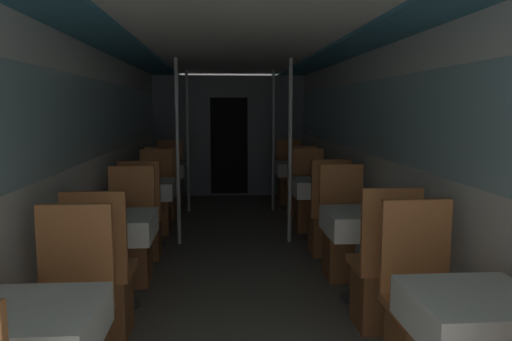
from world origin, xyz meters
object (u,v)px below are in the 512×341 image
object	(u,v)px
chair_left_far_3	(170,185)
support_pole_left_3	(188,142)
chair_left_near_1	(102,292)
dining_table_right_0	(474,321)
dining_table_left_2	(149,192)
dining_table_right_3	(295,170)
chair_left_far_2	(156,208)
chair_right_far_2	(309,205)
chair_right_far_3	(290,184)
chair_left_near_3	(162,197)
dining_table_right_1	(361,226)
chair_right_far_1	(344,244)
chair_left_near_2	(143,228)
chair_right_near_3	(300,195)
chair_left_far_1	(130,248)
support_pole_left_2	(178,153)
dining_table_left_3	(166,171)
dining_table_right_2	(318,190)
support_pole_right_2	(290,152)
dining_table_left_0	(30,335)
support_pole_right_3	(273,141)
chair_right_far_0	(423,330)
chair_right_near_2	(327,225)
chair_right_near_1	(382,285)

from	to	relation	value
chair_left_far_3	support_pole_left_3	world-z (taller)	support_pole_left_3
chair_left_near_1	dining_table_right_0	xyz separation A→B (m)	(1.91, -1.24, 0.29)
dining_table_left_2	dining_table_right_3	size ratio (longest dim) A/B	1.00
chair_left_near_1	dining_table_left_2	xyz separation A→B (m)	(0.00, 2.29, 0.29)
chair_left_far_2	support_pole_left_3	bearing A→B (deg)	-104.64
chair_left_near_1	chair_right_far_2	size ratio (longest dim) A/B	1.00
chair_right_far_3	chair_left_far_2	bearing A→B (deg)	42.84
chair_left_near_3	support_pole_left_3	world-z (taller)	support_pole_left_3
dining_table_right_1	chair_right_far_1	size ratio (longest dim) A/B	0.71
chair_left_far_3	support_pole_left_3	bearing A→B (deg)	121.58
chair_left_near_2	chair_right_far_1	distance (m)	2.04
chair_left_near_2	chair_right_near_3	size ratio (longest dim) A/B	1.00
chair_left_far_1	support_pole_left_2	distance (m)	1.47
chair_right_far_1	chair_right_far_2	distance (m)	1.77
dining_table_left_3	dining_table_right_2	distance (m)	2.60
support_pole_right_2	dining_table_right_3	bearing A→B (deg)	79.61
chair_right_far_2	dining_table_right_3	distance (m)	1.27
chair_left_near_1	chair_left_near_3	bearing A→B (deg)	90.00
dining_table_left_2	chair_right_near_3	size ratio (longest dim) A/B	0.71
support_pole_right_2	dining_table_left_0	bearing A→B (deg)	-114.11
support_pole_left_2	chair_right_far_1	bearing A→B (deg)	-38.10
chair_left_far_3	dining_table_right_0	xyz separation A→B (m)	(1.91, -5.83, 0.29)
dining_table_left_2	dining_table_right_1	size ratio (longest dim) A/B	1.00
dining_table_right_0	chair_right_far_1	size ratio (longest dim) A/B	0.71
dining_table_right_2	dining_table_right_3	bearing A→B (deg)	90.00
dining_table_left_0	dining_table_left_2	size ratio (longest dim) A/B	1.00
support_pole_left_2	chair_right_far_3	size ratio (longest dim) A/B	2.04
chair_left_near_1	chair_left_far_2	distance (m)	2.82
dining_table_left_0	dining_table_right_0	size ratio (longest dim) A/B	1.00
support_pole_right_3	dining_table_right_1	bearing A→B (deg)	-84.76
support_pole_left_2	chair_right_far_0	bearing A→B (deg)	-62.26
dining_table_right_2	support_pole_right_3	bearing A→B (deg)	100.39
dining_table_left_0	dining_table_right_0	world-z (taller)	same
chair_right_near_2	chair_left_far_3	bearing A→B (deg)	124.04
dining_table_left_0	chair_right_far_3	xyz separation A→B (m)	(1.91, 5.83, -0.29)
support_pole_right_2	support_pole_right_3	world-z (taller)	same
chair_left_far_1	chair_right_near_2	world-z (taller)	same
chair_right_near_2	chair_right_far_2	xyz separation A→B (m)	(0.00, 1.05, 0.00)
dining_table_right_2	chair_right_far_3	size ratio (longest dim) A/B	0.71
chair_left_far_3	chair_right_far_0	xyz separation A→B (m)	(1.91, -5.30, 0.00)
dining_table_left_0	support_pole_right_2	world-z (taller)	support_pole_right_2
chair_left_near_1	dining_table_left_2	bearing A→B (deg)	90.00
chair_right_near_2	chair_right_far_0	bearing A→B (deg)	-90.00
chair_right_near_1	chair_right_far_2	xyz separation A→B (m)	(0.00, 2.82, 0.00)
dining_table_right_0	chair_right_near_2	distance (m)	3.02
support_pole_left_3	dining_table_right_0	xyz separation A→B (m)	(1.58, -5.30, -0.44)
chair_left_far_2	chair_right_near_3	size ratio (longest dim) A/B	1.00
dining_table_left_0	chair_left_near_2	world-z (taller)	chair_left_near_2
chair_right_near_3	chair_right_far_3	size ratio (longest dim) A/B	1.00
support_pole_left_2	dining_table_right_0	xyz separation A→B (m)	(1.58, -3.54, -0.44)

